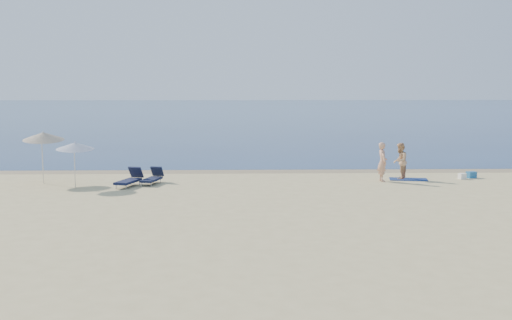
% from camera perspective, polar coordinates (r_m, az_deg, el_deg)
% --- Properties ---
extents(ground, '(160.00, 160.00, 0.00)m').
position_cam_1_polar(ground, '(15.12, 11.99, -10.85)').
color(ground, tan).
rests_on(ground, ground).
extents(sea, '(240.00, 160.00, 0.01)m').
position_cam_1_polar(sea, '(114.15, 0.17, 4.41)').
color(sea, '#0D234F').
rests_on(sea, ground).
extents(wet_sand_strip, '(240.00, 1.60, 0.00)m').
position_cam_1_polar(wet_sand_strip, '(33.88, 4.32, -0.99)').
color(wet_sand_strip, '#847254').
rests_on(wet_sand_strip, ground).
extents(person_left, '(0.49, 0.70, 1.84)m').
position_cam_1_polar(person_left, '(30.73, 11.17, -0.16)').
color(person_left, tan).
rests_on(person_left, ground).
extents(person_right, '(0.98, 1.06, 1.76)m').
position_cam_1_polar(person_right, '(31.60, 12.68, -0.09)').
color(person_right, tan).
rests_on(person_right, ground).
extents(beach_towel, '(1.93, 1.30, 0.03)m').
position_cam_1_polar(beach_towel, '(31.64, 13.39, -1.68)').
color(beach_towel, navy).
rests_on(beach_towel, ground).
extents(white_bag, '(0.38, 0.35, 0.27)m').
position_cam_1_polar(white_bag, '(32.53, 17.86, -1.38)').
color(white_bag, white).
rests_on(white_bag, ground).
extents(blue_cooler, '(0.53, 0.47, 0.32)m').
position_cam_1_polar(blue_cooler, '(33.04, 18.59, -1.25)').
color(blue_cooler, '#1B5C96').
rests_on(blue_cooler, ground).
extents(umbrella_near, '(2.06, 2.08, 2.13)m').
position_cam_1_polar(umbrella_near, '(29.24, -15.79, 1.21)').
color(umbrella_near, silver).
rests_on(umbrella_near, ground).
extents(umbrella_far, '(2.25, 2.27, 2.51)m').
position_cam_1_polar(umbrella_far, '(31.09, -18.37, 2.03)').
color(umbrella_far, silver).
rests_on(umbrella_far, ground).
extents(lounger_left, '(1.11, 1.95, 0.82)m').
position_cam_1_polar(lounger_left, '(29.27, -11.19, -1.73)').
color(lounger_left, '#131835').
rests_on(lounger_left, ground).
extents(lounger_right, '(0.94, 1.78, 0.75)m').
position_cam_1_polar(lounger_right, '(29.79, -9.20, -1.60)').
color(lounger_right, black).
rests_on(lounger_right, ground).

